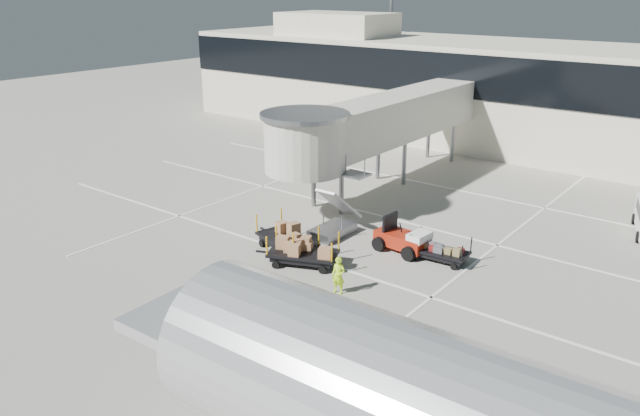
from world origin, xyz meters
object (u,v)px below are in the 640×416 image
Objects in this scene: box_cart_near at (303,252)px; box_cart_far at (285,239)px; suitcase_cart at (439,252)px; belt_loader at (326,125)px; baggage_tug at (403,239)px; ground_worker at (338,275)px.

box_cart_far is (-1.82, 0.81, -0.05)m from box_cart_near.
suitcase_cart is at bearing 18.83° from box_cart_near.
belt_loader reaches higher than box_cart_near.
box_cart_far is (-4.73, -3.37, -0.07)m from baggage_tug.
ground_worker is (-1.82, -5.60, 0.36)m from suitcase_cart.
box_cart_far is 2.52× the size of ground_worker.
baggage_tug is 0.70× the size of box_cart_near.
baggage_tug is 0.84× the size of suitcase_cart.
box_cart_far is at bearing -157.27° from suitcase_cart.
baggage_tug is 26.38m from belt_loader.
suitcase_cart is 6.43m from box_cart_near.
ground_worker is at bearing -84.66° from baggage_tug.
ground_worker is at bearing -113.11° from suitcase_cart.
suitcase_cart is 0.84× the size of box_cart_near.
ground_worker is (2.96, -1.31, 0.20)m from box_cart_near.
box_cart_far reaches higher than box_cart_near.
box_cart_far is 5.23m from ground_worker.
belt_loader reaches higher than box_cart_far.
suitcase_cart is 7.46m from box_cart_far.
box_cart_near is 0.95× the size of box_cart_far.
box_cart_near is at bearing -143.16° from suitcase_cart.
suitcase_cart is 2.01× the size of ground_worker.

